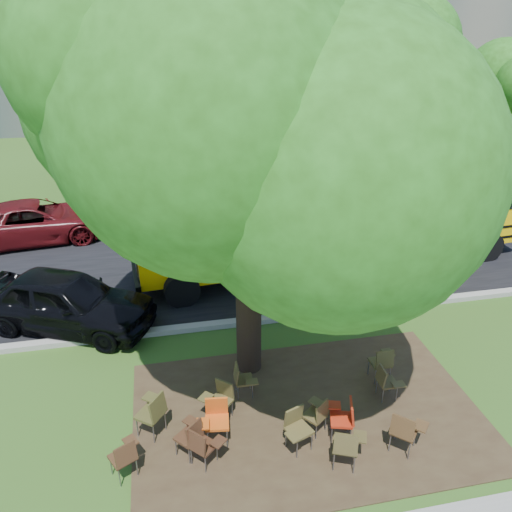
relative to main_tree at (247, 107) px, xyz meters
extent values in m
plane|color=#305019|center=(-0.11, -1.21, -5.85)|extent=(160.00, 160.00, 0.00)
cube|color=#382819|center=(0.89, -1.71, -5.84)|extent=(7.00, 4.50, 0.03)
cube|color=black|center=(-0.11, 5.79, -5.83)|extent=(80.00, 8.00, 0.04)
cube|color=gray|center=(-0.11, 1.79, -5.78)|extent=(80.00, 0.25, 0.14)
cube|color=gray|center=(-0.11, 9.89, -5.78)|extent=(80.00, 0.25, 0.14)
cylinder|color=black|center=(-5.11, 14.79, -4.10)|extent=(0.32, 0.32, 3.50)
sphere|color=#265A14|center=(-5.11, 14.79, -1.63)|extent=(4.80, 4.80, 4.80)
cylinder|color=black|center=(7.89, 12.79, -3.75)|extent=(0.38, 0.38, 4.20)
sphere|color=#265A14|center=(7.89, 12.79, -0.81)|extent=(5.60, 5.60, 5.60)
cylinder|color=black|center=(0.00, 0.00, -3.46)|extent=(0.56, 0.56, 4.79)
sphere|color=#265A14|center=(0.00, 0.00, 0.01)|extent=(7.20, 7.20, 7.20)
cube|color=#F7BC07|center=(4.31, 4.79, -4.06)|extent=(11.27, 3.47, 2.47)
cube|color=black|center=(4.61, 4.82, -3.79)|extent=(10.67, 3.46, 0.61)
cube|color=#F7BC07|center=(-1.85, 4.26, -4.85)|extent=(1.50, 2.32, 0.96)
cube|color=black|center=(4.31, 4.79, -4.69)|extent=(11.29, 3.50, 0.08)
cube|color=black|center=(4.31, 4.79, -5.07)|extent=(11.29, 3.50, 0.08)
cylinder|color=black|center=(-1.31, 3.04, -5.35)|extent=(1.03, 0.39, 1.01)
cylinder|color=black|center=(-1.52, 5.55, -5.35)|extent=(1.03, 0.39, 1.01)
cylinder|color=black|center=(7.33, 3.79, -5.35)|extent=(1.03, 0.39, 1.01)
cylinder|color=black|center=(7.12, 6.30, -5.35)|extent=(1.03, 0.39, 1.01)
cylinder|color=black|center=(8.74, 3.91, -5.35)|extent=(1.03, 0.39, 1.01)
cylinder|color=black|center=(8.52, 6.42, -5.35)|extent=(1.03, 0.39, 1.01)
cube|color=#462B19|center=(-2.71, -2.53, -5.42)|extent=(0.54, 0.54, 0.05)
cube|color=#462B19|center=(-2.63, -2.68, -5.20)|extent=(0.39, 0.27, 0.39)
cube|color=#462B19|center=(-2.57, -2.29, -5.30)|extent=(0.32, 0.34, 0.03)
cylinder|color=slate|center=(-2.94, -2.46, -5.64)|extent=(0.02, 0.02, 0.44)
cylinder|color=slate|center=(-2.49, -2.59, -5.64)|extent=(0.02, 0.02, 0.44)
cube|color=#412517|center=(-1.31, -2.54, -5.42)|extent=(0.56, 0.56, 0.05)
cube|color=#412517|center=(-1.43, -2.66, -5.21)|extent=(0.33, 0.34, 0.39)
cube|color=#412517|center=(-1.05, -2.61, -5.31)|extent=(0.34, 0.34, 0.03)
cylinder|color=slate|center=(-1.30, -2.31, -5.64)|extent=(0.02, 0.02, 0.43)
cylinder|color=slate|center=(-1.31, -2.77, -5.64)|extent=(0.02, 0.02, 0.43)
cube|color=#432818|center=(-1.56, -2.29, -5.42)|extent=(0.56, 0.56, 0.05)
cube|color=#432818|center=(-1.44, -2.42, -5.20)|extent=(0.35, 0.33, 0.39)
cube|color=#432818|center=(-1.48, -2.03, -5.30)|extent=(0.34, 0.35, 0.03)
cylinder|color=slate|center=(-1.79, -2.28, -5.64)|extent=(0.02, 0.02, 0.44)
cylinder|color=slate|center=(-1.33, -2.30, -5.64)|extent=(0.02, 0.02, 0.44)
cube|color=#CD5215|center=(-1.00, -2.07, -5.38)|extent=(0.50, 0.48, 0.05)
cube|color=#CD5215|center=(-0.98, -1.88, -5.14)|extent=(0.43, 0.15, 0.43)
cube|color=#CD5215|center=(-1.27, -2.19, -5.25)|extent=(0.27, 0.32, 0.03)
cylinder|color=slate|center=(-0.85, -2.27, -5.62)|extent=(0.03, 0.03, 0.48)
cylinder|color=slate|center=(-1.16, -1.87, -5.62)|extent=(0.03, 0.03, 0.48)
cube|color=#4A3F20|center=(1.15, -3.08, -5.39)|extent=(0.56, 0.55, 0.05)
cube|color=#4A3F20|center=(1.08, -3.26, -5.16)|extent=(0.42, 0.25, 0.42)
cube|color=#4A3F20|center=(1.44, -3.04, -5.26)|extent=(0.32, 0.36, 0.03)
cylinder|color=slate|center=(1.06, -2.85, -5.62)|extent=(0.02, 0.02, 0.47)
cylinder|color=slate|center=(1.25, -3.31, -5.62)|extent=(0.02, 0.02, 0.47)
cube|color=brown|center=(0.46, -2.55, -5.40)|extent=(0.54, 0.53, 0.05)
cube|color=brown|center=(0.39, -2.38, -5.18)|extent=(0.41, 0.24, 0.40)
cube|color=brown|center=(0.29, -2.77, -5.28)|extent=(0.31, 0.34, 0.03)
cylinder|color=slate|center=(0.68, -2.65, -5.63)|extent=(0.02, 0.02, 0.45)
cylinder|color=slate|center=(0.24, -2.46, -5.63)|extent=(0.02, 0.02, 0.45)
cube|color=#AC2812|center=(1.31, -2.45, -5.39)|extent=(0.51, 0.53, 0.05)
cube|color=#AC2812|center=(1.49, -2.50, -5.17)|extent=(0.21, 0.42, 0.41)
cube|color=#AC2812|center=(1.24, -2.18, -5.27)|extent=(0.34, 0.30, 0.03)
cylinder|color=slate|center=(1.09, -2.57, -5.62)|extent=(0.02, 0.02, 0.46)
cylinder|color=slate|center=(1.53, -2.33, -5.62)|extent=(0.02, 0.02, 0.46)
cube|color=#4C331B|center=(2.34, -2.96, -5.38)|extent=(0.61, 0.61, 0.05)
cube|color=#4C331B|center=(2.21, -3.10, -5.15)|extent=(0.38, 0.36, 0.42)
cube|color=#4C331B|center=(2.62, -3.03, -5.25)|extent=(0.37, 0.37, 0.03)
cylinder|color=slate|center=(2.33, -2.71, -5.62)|extent=(0.03, 0.03, 0.48)
cylinder|color=slate|center=(2.34, -3.22, -5.62)|extent=(0.03, 0.03, 0.48)
cube|color=#49451F|center=(-2.23, -1.63, -5.35)|extent=(0.64, 0.64, 0.06)
cube|color=#49451F|center=(-2.07, -1.75, -5.11)|extent=(0.35, 0.42, 0.45)
cube|color=#49451F|center=(-2.19, -1.32, -5.22)|extent=(0.40, 0.38, 0.03)
cylinder|color=slate|center=(-2.49, -1.67, -5.60)|extent=(0.03, 0.03, 0.50)
cylinder|color=slate|center=(-1.96, -1.59, -5.60)|extent=(0.03, 0.03, 0.50)
cube|color=#4E4521|center=(-0.87, -1.51, -5.41)|extent=(0.58, 0.58, 0.05)
cube|color=#4E4521|center=(-0.75, -1.38, -5.19)|extent=(0.36, 0.34, 0.40)
cube|color=#4E4521|center=(-1.14, -1.46, -5.29)|extent=(0.35, 0.35, 0.03)
cylinder|color=slate|center=(-0.86, -1.75, -5.63)|extent=(0.02, 0.02, 0.45)
cylinder|color=slate|center=(-0.88, -1.27, -5.63)|extent=(0.02, 0.02, 0.45)
cube|color=brown|center=(-0.28, -0.91, -5.44)|extent=(0.37, 0.39, 0.05)
cube|color=brown|center=(-0.44, -0.90, -5.24)|extent=(0.10, 0.37, 0.37)
cube|color=brown|center=(-0.15, -1.13, -5.34)|extent=(0.26, 0.21, 0.03)
cylinder|color=slate|center=(-0.12, -0.75, -5.65)|extent=(0.02, 0.02, 0.41)
cylinder|color=slate|center=(-0.43, -1.06, -5.65)|extent=(0.02, 0.02, 0.41)
cube|color=brown|center=(0.87, -2.21, -5.44)|extent=(0.54, 0.53, 0.05)
cube|color=brown|center=(0.97, -2.34, -5.23)|extent=(0.35, 0.30, 0.37)
cube|color=brown|center=(0.97, -1.97, -5.32)|extent=(0.32, 0.33, 0.03)
cylinder|color=slate|center=(0.65, -2.18, -5.64)|extent=(0.02, 0.02, 0.42)
cylinder|color=slate|center=(1.09, -2.24, -5.64)|extent=(0.02, 0.02, 0.42)
cube|color=#504222|center=(2.66, -1.59, -5.44)|extent=(0.37, 0.39, 0.05)
cube|color=#504222|center=(2.49, -1.59, -5.24)|extent=(0.09, 0.37, 0.37)
cube|color=#504222|center=(2.79, -1.81, -5.33)|extent=(0.26, 0.20, 0.03)
cylinder|color=slate|center=(2.82, -1.43, -5.65)|extent=(0.02, 0.02, 0.41)
cylinder|color=slate|center=(2.50, -1.74, -5.65)|extent=(0.02, 0.02, 0.41)
cube|color=#423D1C|center=(2.76, -0.98, -5.40)|extent=(0.44, 0.42, 0.05)
cube|color=#423D1C|center=(2.77, -1.16, -5.18)|extent=(0.41, 0.11, 0.41)
cube|color=#423D1C|center=(3.00, -0.83, -5.28)|extent=(0.23, 0.29, 0.03)
cylinder|color=slate|center=(2.58, -0.82, -5.63)|extent=(0.02, 0.02, 0.45)
cylinder|color=slate|center=(2.94, -1.15, -5.63)|extent=(0.02, 0.02, 0.45)
imported|color=black|center=(-4.28, 2.59, -5.08)|extent=(4.91, 3.56, 1.55)
imported|color=#520E11|center=(-6.10, 8.69, -5.13)|extent=(5.47, 3.04, 1.45)
camera|label=1|loc=(-1.69, -9.13, 1.49)|focal=35.00mm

